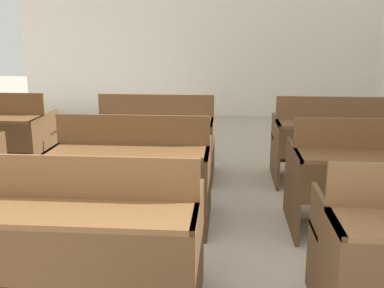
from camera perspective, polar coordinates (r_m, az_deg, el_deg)
The scene contains 6 objects.
wall_back at distance 8.49m, azimuth 0.70°, elevation 12.82°, with size 6.61×0.06×2.74m.
bench_front_center at distance 2.55m, azimuth -13.26°, elevation -11.16°, with size 1.23×0.75×0.90m.
bench_second_center at distance 3.65m, azimuth -7.50°, elevation -3.17°, with size 1.23×0.75×0.90m.
bench_second_right at distance 3.74m, azimuth 21.99°, elevation -3.67°, with size 1.23×0.75×0.90m.
bench_third_center at distance 4.81m, azimuth -4.59°, elevation 1.10°, with size 1.23×0.75×0.90m.
bench_third_right at distance 4.86m, azimuth 17.73°, elevation 0.58°, with size 1.23×0.75×0.90m.
Camera 1 is at (0.58, -0.97, 1.53)m, focal length 42.00 mm.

